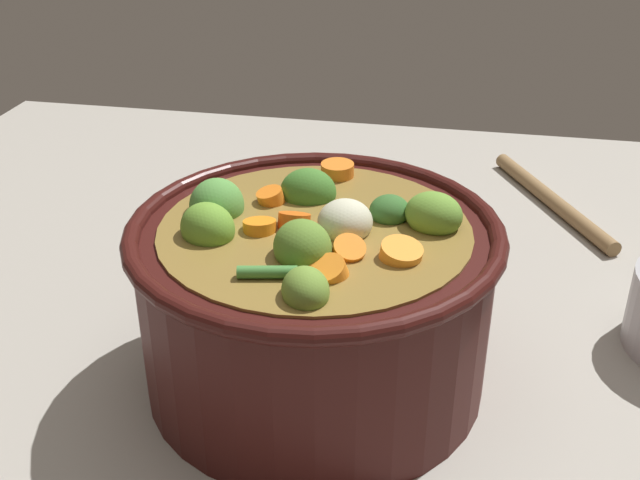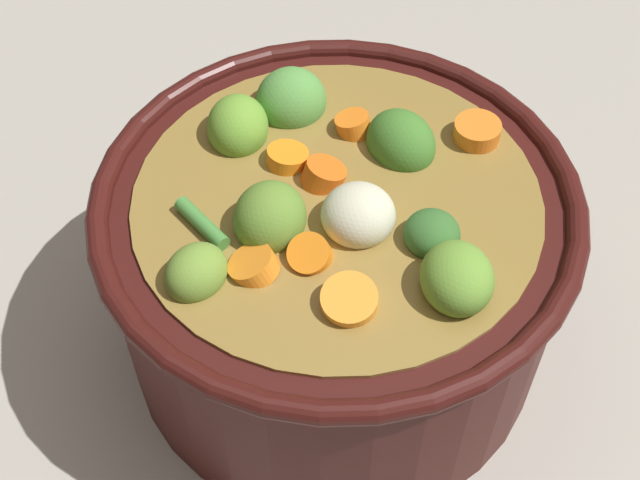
{
  "view_description": "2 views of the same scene",
  "coord_description": "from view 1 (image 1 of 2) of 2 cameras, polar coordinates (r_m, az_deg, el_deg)",
  "views": [
    {
      "loc": [
        -0.09,
        0.46,
        0.37
      ],
      "look_at": [
        -0.0,
        -0.01,
        0.11
      ],
      "focal_mm": 43.58,
      "sensor_mm": 36.0,
      "label": 1
    },
    {
      "loc": [
        -0.26,
        0.16,
        0.46
      ],
      "look_at": [
        -0.01,
        0.01,
        0.1
      ],
      "focal_mm": 48.45,
      "sensor_mm": 36.0,
      "label": 2
    }
  ],
  "objects": [
    {
      "name": "ground_plane",
      "position": [
        0.59,
        -0.35,
        -9.86
      ],
      "size": [
        1.1,
        1.1,
        0.0
      ],
      "primitive_type": "plane",
      "color": "#9E998E"
    },
    {
      "name": "cooking_pot",
      "position": [
        0.55,
        -0.39,
        -4.25
      ],
      "size": [
        0.26,
        0.26,
        0.15
      ],
      "color": "#38110F",
      "rests_on": "ground_plane"
    },
    {
      "name": "wooden_spoon",
      "position": [
        0.84,
        12.9,
        2.42
      ],
      "size": [
        0.21,
        0.21,
        0.02
      ],
      "color": "olive",
      "rests_on": "ground_plane"
    }
  ]
}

